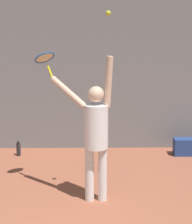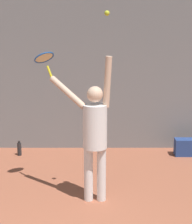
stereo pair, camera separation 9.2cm
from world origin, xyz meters
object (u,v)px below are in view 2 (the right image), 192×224
tennis_ball (108,13)px  water_bottle (20,149)px  tennis_player (95,131)px  tennis_racket (46,59)px

tennis_ball → water_bottle: 3.68m
tennis_player → tennis_ball: (0.17, -0.07, 1.62)m
tennis_player → tennis_ball: bearing=-21.3°
tennis_ball → water_bottle: bearing=128.2°
tennis_racket → tennis_ball: 1.27m
tennis_player → water_bottle: tennis_player is taller
tennis_player → water_bottle: bearing=126.0°
tennis_racket → water_bottle: size_ratio=1.43×
tennis_racket → tennis_ball: size_ratio=5.89×
tennis_player → water_bottle: (-1.48, 2.03, -0.92)m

